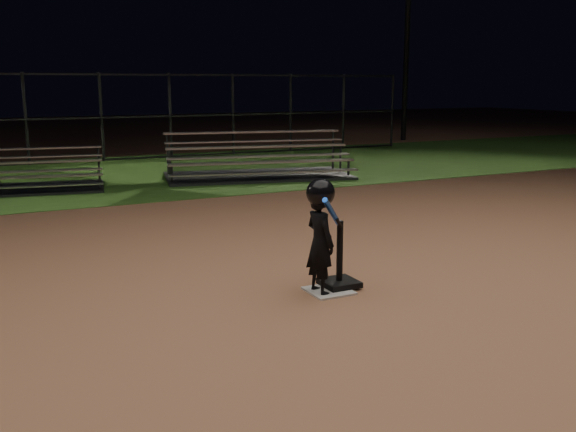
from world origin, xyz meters
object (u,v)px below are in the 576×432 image
object	(u,v)px
home_plate	(329,291)
batting_tee	(339,274)
bleacher_right	(258,168)
child_batter	(320,233)
light_pole_right	(409,10)
bleacher_left	(16,183)

from	to	relation	value
home_plate	batting_tee	bearing A→B (deg)	24.43
batting_tee	bleacher_right	bearing A→B (deg)	72.47
batting_tee	child_batter	distance (m)	0.59
light_pole_right	bleacher_left	bearing A→B (deg)	-156.39
home_plate	bleacher_right	size ratio (longest dim) A/B	0.10
child_batter	light_pole_right	world-z (taller)	light_pole_right
batting_tee	bleacher_right	xyz separation A→B (m)	(2.54, 8.04, 0.06)
batting_tee	light_pole_right	bearing A→B (deg)	51.50
child_batter	bleacher_left	size ratio (longest dim) A/B	0.34
bleacher_right	light_pole_right	xyz separation A→B (m)	(9.28, 6.82, 4.73)
home_plate	child_batter	bearing A→B (deg)	179.77
batting_tee	child_batter	xyz separation A→B (m)	(-0.29, -0.08, 0.51)
light_pole_right	bleacher_right	bearing A→B (deg)	-143.70
home_plate	bleacher_left	world-z (taller)	bleacher_left
child_batter	bleacher_left	distance (m)	8.93
light_pole_right	home_plate	bearing A→B (deg)	-128.77
bleacher_right	bleacher_left	bearing A→B (deg)	-172.75
home_plate	light_pole_right	size ratio (longest dim) A/B	0.05
home_plate	child_batter	world-z (taller)	child_batter
child_batter	light_pole_right	size ratio (longest dim) A/B	0.15
home_plate	child_batter	distance (m)	0.66
batting_tee	bleacher_right	distance (m)	8.44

